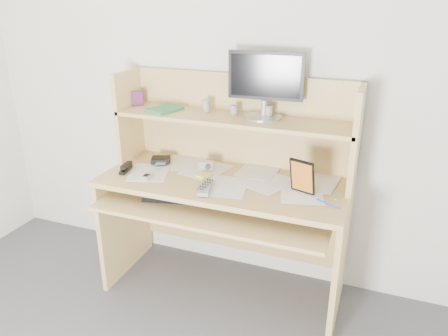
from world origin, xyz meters
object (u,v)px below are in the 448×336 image
(keyboard, at_px, (187,195))
(game_case, at_px, (302,177))
(tv_remote, at_px, (205,187))
(monitor, at_px, (265,83))
(desk, at_px, (228,183))

(keyboard, bearing_deg, game_case, -7.11)
(keyboard, bearing_deg, tv_remote, -34.91)
(monitor, bearing_deg, desk, -148.44)
(desk, bearing_deg, monitor, 35.70)
(tv_remote, distance_m, game_case, 0.52)
(desk, relative_size, tv_remote, 6.83)
(desk, height_order, game_case, desk)
(keyboard, distance_m, tv_remote, 0.18)
(monitor, bearing_deg, tv_remote, -124.98)
(tv_remote, bearing_deg, desk, 64.33)
(tv_remote, bearing_deg, monitor, 44.09)
(keyboard, relative_size, monitor, 1.19)
(desk, height_order, tv_remote, desk)
(keyboard, distance_m, monitor, 0.77)
(keyboard, bearing_deg, desk, 30.80)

